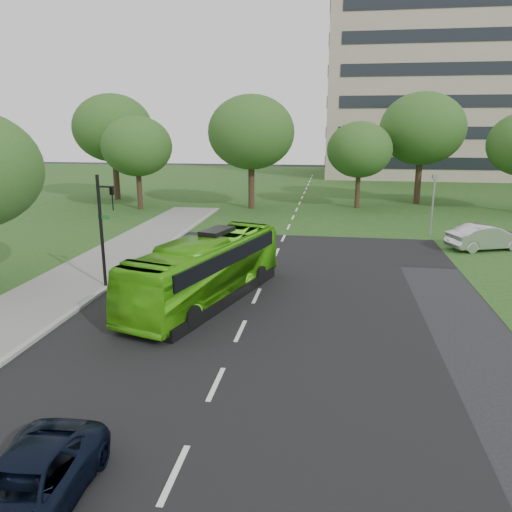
# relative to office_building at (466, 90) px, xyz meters

# --- Properties ---
(ground) EXTENTS (160.00, 160.00, 0.00)m
(ground) POSITION_rel_office_building_xyz_m (-21.96, -61.96, -12.50)
(ground) COLOR black
(ground) RESTS_ON ground
(street_surfaces) EXTENTS (120.00, 120.00, 0.15)m
(street_surfaces) POSITION_rel_office_building_xyz_m (-22.34, -39.21, -12.47)
(street_surfaces) COLOR black
(street_surfaces) RESTS_ON ground
(office_building) EXTENTS (40.10, 20.10, 25.00)m
(office_building) POSITION_rel_office_building_xyz_m (0.00, 0.00, 0.00)
(office_building) COLOR gray
(office_building) RESTS_ON ground
(tree_park_a) EXTENTS (6.25, 6.25, 8.31)m
(tree_park_a) POSITION_rel_office_building_xyz_m (-36.17, -37.70, -6.86)
(tree_park_a) COLOR black
(tree_park_a) RESTS_ON ground
(tree_park_b) EXTENTS (7.74, 7.74, 10.15)m
(tree_park_b) POSITION_rel_office_building_xyz_m (-26.15, -35.76, -5.66)
(tree_park_b) COLOR black
(tree_park_b) RESTS_ON ground
(tree_park_c) EXTENTS (5.89, 5.89, 7.82)m
(tree_park_c) POSITION_rel_office_building_xyz_m (-16.50, -34.08, -7.20)
(tree_park_c) COLOR black
(tree_park_c) RESTS_ON ground
(tree_park_d) EXTENTS (7.96, 7.96, 10.53)m
(tree_park_d) POSITION_rel_office_building_xyz_m (-10.63, -30.57, -5.37)
(tree_park_d) COLOR black
(tree_park_d) RESTS_ON ground
(tree_park_f) EXTENTS (7.90, 7.90, 10.55)m
(tree_park_f) POSITION_rel_office_building_xyz_m (-40.85, -32.10, -5.33)
(tree_park_f) COLOR black
(tree_park_f) RESTS_ON ground
(bus) EXTENTS (5.14, 10.33, 2.81)m
(bus) POSITION_rel_office_building_xyz_m (-24.04, -60.80, -11.10)
(bus) COLOR #4CB713
(bus) RESTS_ON ground
(sedan) EXTENTS (5.06, 3.30, 1.58)m
(sedan) POSITION_rel_office_building_xyz_m (-9.29, -49.18, -11.71)
(sedan) COLOR silver
(sedan) RESTS_ON ground
(suv) EXTENTS (2.19, 4.42, 1.20)m
(suv) POSITION_rel_office_building_xyz_m (-24.46, -73.57, -11.90)
(suv) COLOR black
(suv) RESTS_ON ground
(traffic_light) EXTENTS (0.85, 0.23, 5.33)m
(traffic_light) POSITION_rel_office_building_xyz_m (-28.99, -59.96, -9.37)
(traffic_light) COLOR black
(traffic_light) RESTS_ON ground
(camera_pole) EXTENTS (0.40, 0.36, 4.23)m
(camera_pole) POSITION_rel_office_building_xyz_m (-11.96, -45.64, -9.77)
(camera_pole) COLOR gray
(camera_pole) RESTS_ON ground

